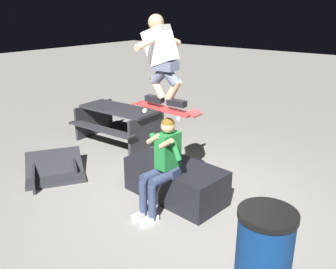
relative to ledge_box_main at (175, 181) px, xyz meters
The scene contains 8 objects.
ground_plane 0.32m from the ledge_box_main, behind, with size 40.00×40.00×0.00m, color gray.
ledge_box_main is the anchor object (origin of this frame).
person_sitting_on_ledge 0.68m from the ledge_box_main, 103.89° to the left, with size 0.60×0.77×1.37m.
skateboard 1.28m from the ledge_box_main, 105.24° to the left, with size 1.03×0.24×0.13m.
skater_airborne 1.95m from the ledge_box_main, 96.66° to the left, with size 0.62×0.89×1.12m.
kicker_ramp 2.25m from the ledge_box_main, 17.62° to the left, with size 1.39×1.36×0.38m.
picnic_table_back 2.73m from the ledge_box_main, 26.26° to the right, with size 1.76×1.41×0.75m.
trash_bin 2.13m from the ledge_box_main, 151.58° to the left, with size 0.58×0.58×0.93m.
Camera 1 is at (-2.76, 3.88, 2.76)m, focal length 38.14 mm.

